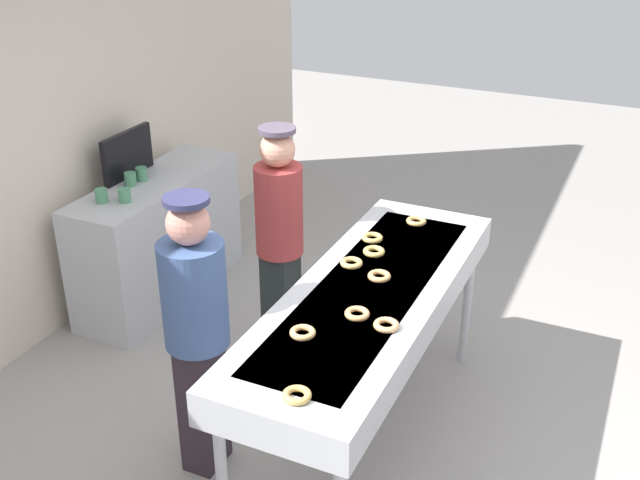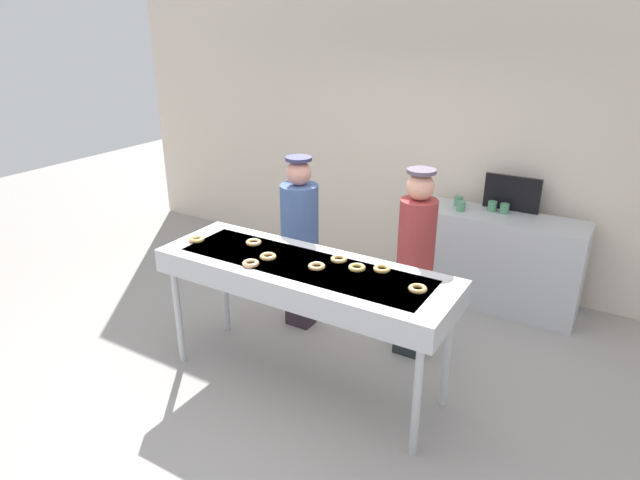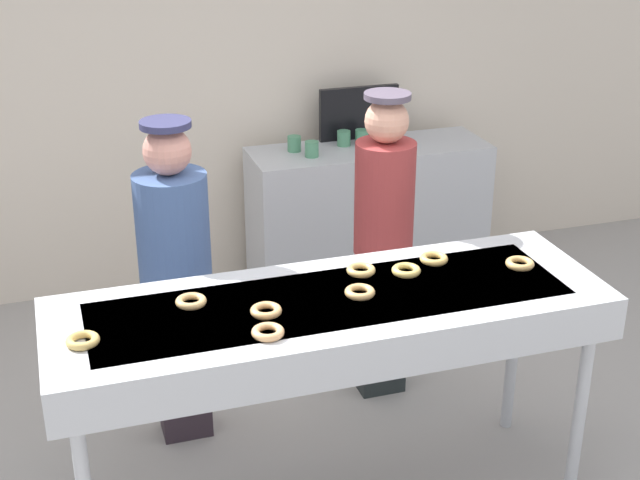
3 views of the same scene
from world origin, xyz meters
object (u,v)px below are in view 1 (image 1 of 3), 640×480
Objects in this scene: paper_cup_2 at (142,174)px; glazed_donut_3 at (386,325)px; worker_baker at (280,239)px; glazed_donut_8 at (416,221)px; glazed_donut_2 at (374,251)px; menu_display at (127,154)px; paper_cup_3 at (101,196)px; worker_assistant at (196,323)px; glazed_donut_7 at (351,263)px; paper_cup_1 at (125,195)px; glazed_donut_0 at (297,395)px; fryer_conveyor at (369,304)px; glazed_donut_5 at (379,276)px; glazed_donut_1 at (357,314)px; glazed_donut_6 at (372,238)px; prep_counter at (159,238)px; glazed_donut_4 at (303,333)px; paper_cup_0 at (130,179)px.

glazed_donut_3 is at bearing -117.75° from paper_cup_2.
glazed_donut_3 is at bearing 55.59° from worker_baker.
glazed_donut_2 is at bearing 170.12° from glazed_donut_8.
paper_cup_3 is at bearing -164.09° from menu_display.
glazed_donut_7 is at bearing 138.59° from worker_assistant.
paper_cup_1 is at bearing -145.96° from menu_display.
glazed_donut_0 is 1.28× the size of paper_cup_2.
glazed_donut_5 is (0.12, -0.01, 0.11)m from fryer_conveyor.
glazed_donut_6 is (0.83, 0.24, 0.00)m from glazed_donut_1.
paper_cup_2 is at bearing 108.98° from prep_counter.
glazed_donut_7 reaches higher than paper_cup_2.
glazed_donut_0 is 2.96m from prep_counter.
paper_cup_1 is at bearing -133.12° from worker_assistant.
menu_display reaches higher than glazed_donut_4.
glazed_donut_3 is 0.23× the size of menu_display.
glazed_donut_5 reaches higher than paper_cup_3.
menu_display is (1.24, 2.35, 0.07)m from glazed_donut_1.
glazed_donut_6 is 0.65m from worker_baker.
glazed_donut_0 is 0.95m from worker_assistant.
glazed_donut_7 is 0.08× the size of worker_baker.
glazed_donut_0 is 1.00× the size of glazed_donut_3.
glazed_donut_4 and glazed_donut_5 have the same top height.
paper_cup_1 is at bearing -62.56° from paper_cup_3.
glazed_donut_2 is 1.28× the size of paper_cup_1.
fryer_conveyor is at bearing -102.40° from paper_cup_3.
glazed_donut_0 is 3.06m from menu_display.
glazed_donut_3 is 2.50m from paper_cup_3.
glazed_donut_5 is 1.28× the size of paper_cup_1.
glazed_donut_3 is 0.08× the size of worker_assistant.
paper_cup_1 is at bearing 68.10° from glazed_donut_1.
glazed_donut_8 is 2.26m from menu_display.
prep_counter is (1.24, 2.14, -0.58)m from glazed_donut_1.
paper_cup_0 and paper_cup_2 have the same top height.
glazed_donut_6 reaches higher than paper_cup_1.
glazed_donut_8 is (0.50, -0.09, 0.00)m from glazed_donut_2.
glazed_donut_3 and glazed_donut_7 have the same top height.
paper_cup_3 is (0.80, 2.37, -0.05)m from glazed_donut_3.
glazed_donut_2 and glazed_donut_7 have the same top height.
prep_counter is (1.47, 1.34, -0.44)m from worker_assistant.
paper_cup_1 and paper_cup_2 have the same top height.
worker_assistant is at bearing -135.58° from paper_cup_2.
glazed_donut_7 is at bearing 25.82° from glazed_donut_1.
glazed_donut_4 is 0.64m from worker_assistant.
glazed_donut_3 reaches higher than paper_cup_1.
glazed_donut_2 and glazed_donut_6 have the same top height.
glazed_donut_4 is 1.28× the size of paper_cup_1.
menu_display reaches higher than paper_cup_0.
fryer_conveyor is at bearing 175.00° from glazed_donut_5.
glazed_donut_4 reaches higher than paper_cup_3.
fryer_conveyor is at bearing -110.46° from paper_cup_0.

